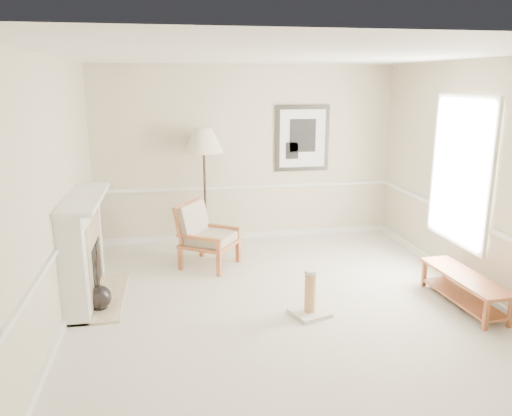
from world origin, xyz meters
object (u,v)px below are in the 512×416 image
(floor_vase, at_px, (99,298))
(floor_lamp, at_px, (204,144))
(bench, at_px, (464,285))
(armchair, at_px, (203,232))
(scratching_post, at_px, (310,301))

(floor_vase, distance_m, floor_lamp, 3.01)
(floor_vase, xyz_separation_m, bench, (4.30, -0.62, 0.11))
(floor_lamp, bearing_deg, armchair, -96.84)
(armchair, relative_size, scratching_post, 1.82)
(armchair, height_order, floor_lamp, floor_lamp)
(scratching_post, bearing_deg, floor_lamp, 109.82)
(floor_vase, relative_size, floor_lamp, 0.43)
(armchair, distance_m, bench, 3.55)
(floor_lamp, distance_m, bench, 4.25)
(bench, bearing_deg, armchair, 147.22)
(floor_lamp, bearing_deg, bench, -44.04)
(floor_vase, relative_size, bench, 0.60)
(armchair, bearing_deg, scratching_post, -116.60)
(floor_vase, distance_m, armchair, 1.88)
(floor_lamp, xyz_separation_m, scratching_post, (0.98, -2.72, -1.51))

